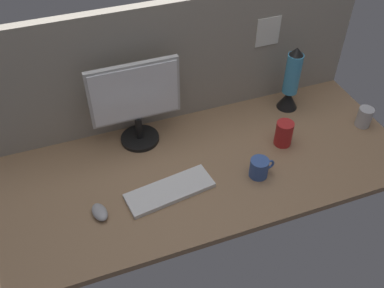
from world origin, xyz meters
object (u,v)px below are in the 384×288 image
object	(u,v)px
monitor	(136,101)
keyboard	(170,191)
mug_steel	(364,117)
mug_ceramic_blue	(259,168)
lava_lamp	(291,83)
mouse	(100,212)
mug_red_plastic	(284,133)

from	to	relation	value
monitor	keyboard	size ratio (longest dim) A/B	1.11
keyboard	mug_steel	xyz separation A→B (cm)	(102.11, 8.81, 3.94)
mug_ceramic_blue	mug_steel	world-z (taller)	mug_steel
lava_lamp	mug_ceramic_blue	bearing A→B (deg)	-132.68
mouse	mug_steel	bearing A→B (deg)	-7.19
keyboard	mug_ceramic_blue	size ratio (longest dim) A/B	3.27
monitor	mouse	world-z (taller)	monitor
mug_red_plastic	lava_lamp	world-z (taller)	lava_lamp
mug_steel	mouse	bearing A→B (deg)	-175.43
mug_ceramic_blue	mug_red_plastic	xyz separation A→B (cm)	(19.52, 14.40, 1.71)
monitor	mug_red_plastic	bearing A→B (deg)	-22.70
mug_ceramic_blue	lava_lamp	bearing A→B (deg)	47.32
monitor	lava_lamp	distance (cm)	78.12
mug_ceramic_blue	monitor	bearing A→B (deg)	136.46
monitor	mug_red_plastic	size ratio (longest dim) A/B	3.37
mug_ceramic_blue	mouse	bearing A→B (deg)	178.25
monitor	keyboard	distance (cm)	42.54
mouse	lava_lamp	xyz separation A→B (cm)	(104.24, 36.11, 12.78)
monitor	mug_steel	bearing A→B (deg)	-14.72
monitor	mug_steel	size ratio (longest dim) A/B	4.17
monitor	mug_ceramic_blue	distance (cm)	61.30
keyboard	mug_ceramic_blue	bearing A→B (deg)	-13.50
monitor	mug_ceramic_blue	world-z (taller)	monitor
mug_steel	lava_lamp	distance (cm)	38.81
mug_steel	monitor	bearing A→B (deg)	165.28
monitor	mug_ceramic_blue	size ratio (longest dim) A/B	3.64
keyboard	mouse	world-z (taller)	mouse
mug_ceramic_blue	lava_lamp	distance (cm)	52.96
keyboard	mug_ceramic_blue	xyz separation A→B (cm)	(39.27, -3.84, 3.40)
lava_lamp	mug_steel	bearing A→B (deg)	-42.81
mouse	mug_ceramic_blue	xyz separation A→B (cm)	(69.00, -2.11, 2.70)
mug_steel	mug_red_plastic	xyz separation A→B (cm)	(-43.32, 1.75, 1.17)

